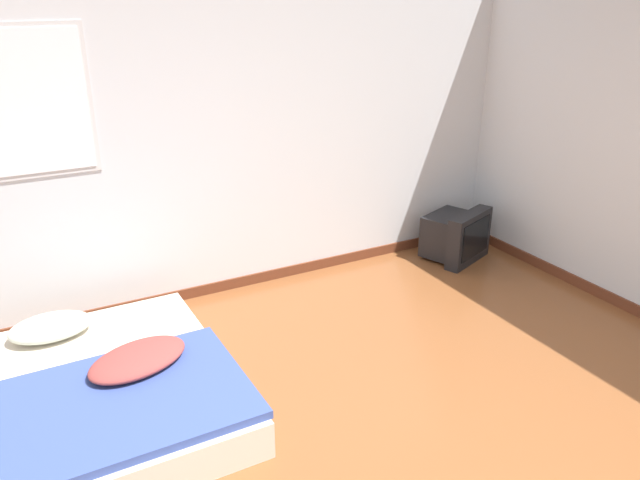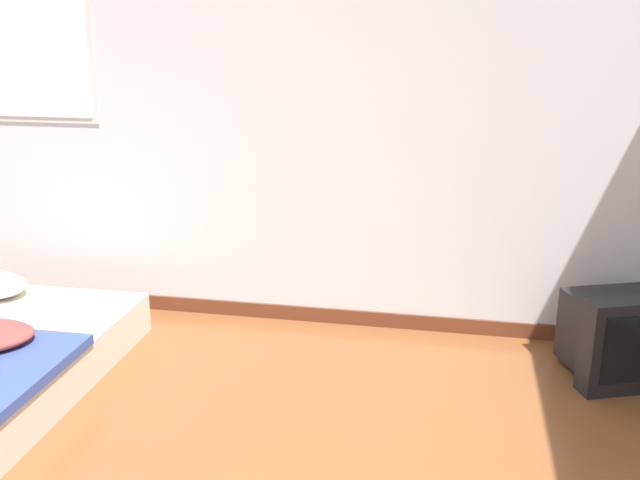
{
  "view_description": "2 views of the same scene",
  "coord_description": "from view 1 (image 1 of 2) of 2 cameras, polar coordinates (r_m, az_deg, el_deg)",
  "views": [
    {
      "loc": [
        -1.36,
        -1.51,
        2.37
      ],
      "look_at": [
        0.59,
        2.12,
        0.68
      ],
      "focal_mm": 35.0,
      "sensor_mm": 36.0,
      "label": 1
    },
    {
      "loc": [
        1.41,
        -0.92,
        1.73
      ],
      "look_at": [
        0.78,
        2.27,
        0.74
      ],
      "focal_mm": 40.0,
      "sensor_mm": 36.0,
      "label": 2
    }
  ],
  "objects": [
    {
      "name": "wall_back",
      "position": [
        4.85,
        -11.63,
        8.96
      ],
      "size": [
        8.04,
        0.08,
        2.6
      ],
      "color": "silver",
      "rests_on": "ground_plane"
    },
    {
      "name": "mattress_bed",
      "position": [
        4.02,
        -18.57,
        -12.78
      ],
      "size": [
        1.39,
        1.74,
        0.37
      ],
      "color": "beige",
      "rests_on": "ground_plane"
    },
    {
      "name": "crt_tv",
      "position": [
        5.9,
        12.3,
        0.41
      ],
      "size": [
        0.66,
        0.61,
        0.48
      ],
      "color": "black",
      "rests_on": "ground_plane"
    }
  ]
}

